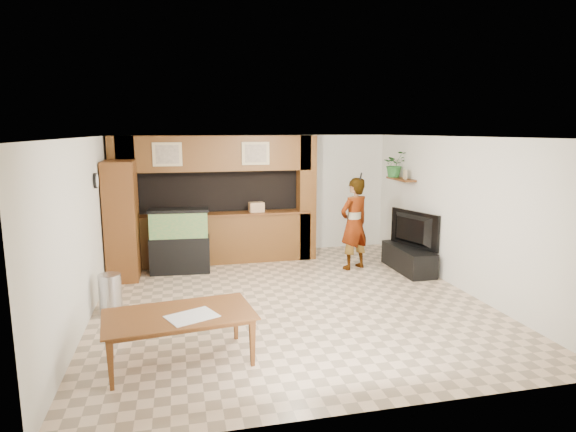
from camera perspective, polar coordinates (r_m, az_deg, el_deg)
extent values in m
plane|color=#CFB090|center=(7.90, 0.07, -9.86)|extent=(6.50, 6.50, 0.00)
plane|color=white|center=(7.43, 0.08, 9.34)|extent=(6.50, 6.50, 0.00)
plane|color=silver|center=(10.71, -3.86, 2.58)|extent=(6.00, 0.00, 6.00)
plane|color=silver|center=(7.49, -22.91, -1.47)|extent=(0.00, 6.50, 6.50)
plane|color=silver|center=(8.73, 19.63, 0.29)|extent=(0.00, 6.50, 6.50)
cube|color=brown|center=(9.96, -8.19, -2.75)|extent=(3.80, 0.35, 1.00)
cube|color=brown|center=(9.86, -8.27, 0.20)|extent=(3.80, 0.43, 0.04)
cube|color=brown|center=(9.73, -8.45, 7.35)|extent=(3.80, 0.35, 0.70)
cube|color=brown|center=(9.84, -18.81, 1.39)|extent=(0.50, 0.35, 2.60)
cube|color=brown|center=(10.13, 2.18, 2.16)|extent=(0.35, 0.35, 2.60)
cube|color=black|center=(10.34, -8.58, 3.05)|extent=(4.20, 0.45, 0.85)
cube|color=tan|center=(9.50, -14.11, 7.10)|extent=(0.55, 0.03, 0.45)
cube|color=tan|center=(9.49, -14.12, 7.09)|extent=(0.43, 0.01, 0.35)
cube|color=tan|center=(9.62, -3.86, 7.41)|extent=(0.55, 0.03, 0.45)
cube|color=tan|center=(9.61, -3.85, 7.40)|extent=(0.43, 0.01, 0.35)
cylinder|color=black|center=(8.37, -21.84, 3.91)|extent=(0.04, 0.25, 0.25)
cylinder|color=white|center=(8.37, -21.67, 3.92)|extent=(0.01, 0.21, 0.21)
cube|color=brown|center=(10.29, 13.23, 4.27)|extent=(0.25, 0.90, 0.04)
cube|color=brown|center=(9.28, -19.09, -0.48)|extent=(0.54, 0.89, 2.17)
cylinder|color=#B2B2B7|center=(7.72, -20.31, -8.65)|extent=(0.33, 0.33, 0.60)
cube|color=black|center=(9.48, -12.66, -4.49)|extent=(1.12, 0.42, 0.70)
cube|color=#327D46|center=(9.35, -12.80, -0.98)|extent=(1.07, 0.39, 0.49)
cube|color=black|center=(9.31, -12.86, 0.66)|extent=(1.12, 0.42, 0.06)
cube|color=black|center=(9.70, 14.07, -4.95)|extent=(0.51, 1.39, 0.46)
imported|color=black|center=(9.56, 14.22, -1.58)|extent=(0.52, 1.21, 0.70)
cube|color=tan|center=(10.12, 13.70, 4.82)|extent=(0.04, 0.15, 0.19)
imported|color=#27632A|center=(10.49, 12.52, 6.01)|extent=(0.58, 0.53, 0.55)
imported|color=tan|center=(9.48, 7.84, -0.91)|extent=(0.77, 0.65, 1.81)
cylinder|color=black|center=(9.22, 8.62, 4.66)|extent=(0.03, 0.09, 0.15)
imported|color=brown|center=(5.92, -12.63, -14.03)|extent=(1.82, 1.16, 0.60)
cube|color=silver|center=(5.71, -11.32, -11.59)|extent=(0.66, 0.58, 0.01)
cube|color=tan|center=(9.93, -3.77, 1.06)|extent=(0.32, 0.23, 0.20)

